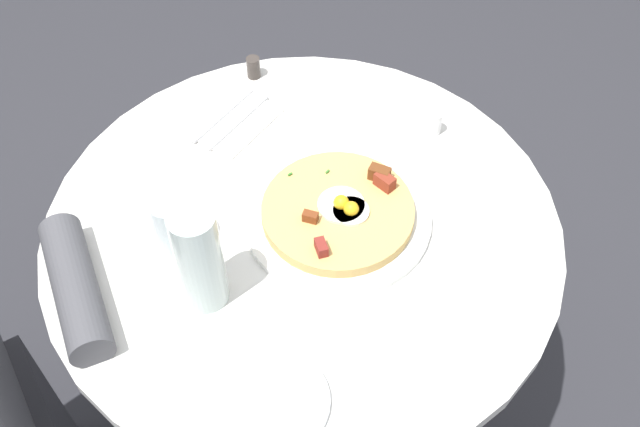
{
  "coord_description": "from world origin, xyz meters",
  "views": [
    {
      "loc": [
        0.69,
        -0.39,
        1.74
      ],
      "look_at": [
        0.01,
        0.03,
        0.76
      ],
      "focal_mm": 40.88,
      "sensor_mm": 36.0,
      "label": 1
    }
  ],
  "objects_px": {
    "fork": "(238,121)",
    "water_bottle": "(200,259)",
    "pepper_shaker": "(253,67)",
    "knife": "(224,114)",
    "breakfast_pizza": "(339,210)",
    "water_glass": "(173,223)",
    "dining_table": "(304,278)",
    "bread_plate": "(274,402)",
    "pizza_plate": "(338,217)",
    "salt_shaker": "(434,123)"
  },
  "relations": [
    {
      "from": "water_glass",
      "to": "pepper_shaker",
      "type": "bearing_deg",
      "value": 134.96
    },
    {
      "from": "pizza_plate",
      "to": "pepper_shaker",
      "type": "relative_size",
      "value": 7.17
    },
    {
      "from": "dining_table",
      "to": "breakfast_pizza",
      "type": "relative_size",
      "value": 3.42
    },
    {
      "from": "knife",
      "to": "fork",
      "type": "bearing_deg",
      "value": -90.0
    },
    {
      "from": "bread_plate",
      "to": "pepper_shaker",
      "type": "height_order",
      "value": "pepper_shaker"
    },
    {
      "from": "dining_table",
      "to": "pepper_shaker",
      "type": "height_order",
      "value": "pepper_shaker"
    },
    {
      "from": "dining_table",
      "to": "knife",
      "type": "relative_size",
      "value": 5.03
    },
    {
      "from": "pizza_plate",
      "to": "pepper_shaker",
      "type": "distance_m",
      "value": 0.42
    },
    {
      "from": "bread_plate",
      "to": "salt_shaker",
      "type": "bearing_deg",
      "value": 121.41
    },
    {
      "from": "breakfast_pizza",
      "to": "knife",
      "type": "height_order",
      "value": "breakfast_pizza"
    },
    {
      "from": "water_glass",
      "to": "bread_plate",
      "type": "bearing_deg",
      "value": -0.37
    },
    {
      "from": "dining_table",
      "to": "water_glass",
      "type": "relative_size",
      "value": 8.17
    },
    {
      "from": "water_glass",
      "to": "salt_shaker",
      "type": "relative_size",
      "value": 2.23
    },
    {
      "from": "pizza_plate",
      "to": "dining_table",
      "type": "bearing_deg",
      "value": -116.9
    },
    {
      "from": "breakfast_pizza",
      "to": "water_glass",
      "type": "distance_m",
      "value": 0.28
    },
    {
      "from": "water_glass",
      "to": "dining_table",
      "type": "bearing_deg",
      "value": 71.06
    },
    {
      "from": "breakfast_pizza",
      "to": "water_bottle",
      "type": "xyz_separation_m",
      "value": [
        0.02,
        -0.27,
        0.08
      ]
    },
    {
      "from": "fork",
      "to": "pepper_shaker",
      "type": "xyz_separation_m",
      "value": [
        -0.11,
        0.09,
        0.02
      ]
    },
    {
      "from": "breakfast_pizza",
      "to": "water_bottle",
      "type": "height_order",
      "value": "water_bottle"
    },
    {
      "from": "bread_plate",
      "to": "fork",
      "type": "distance_m",
      "value": 0.59
    },
    {
      "from": "fork",
      "to": "water_bottle",
      "type": "relative_size",
      "value": 0.89
    },
    {
      "from": "pepper_shaker",
      "to": "pizza_plate",
      "type": "bearing_deg",
      "value": -7.83
    },
    {
      "from": "breakfast_pizza",
      "to": "fork",
      "type": "height_order",
      "value": "breakfast_pizza"
    },
    {
      "from": "dining_table",
      "to": "breakfast_pizza",
      "type": "distance_m",
      "value": 0.21
    },
    {
      "from": "salt_shaker",
      "to": "fork",
      "type": "bearing_deg",
      "value": -124.98
    },
    {
      "from": "knife",
      "to": "pepper_shaker",
      "type": "bearing_deg",
      "value": 11.64
    },
    {
      "from": "water_bottle",
      "to": "salt_shaker",
      "type": "distance_m",
      "value": 0.55
    },
    {
      "from": "pizza_plate",
      "to": "salt_shaker",
      "type": "xyz_separation_m",
      "value": [
        -0.09,
        0.27,
        0.02
      ]
    },
    {
      "from": "pepper_shaker",
      "to": "breakfast_pizza",
      "type": "bearing_deg",
      "value": -7.52
    },
    {
      "from": "pepper_shaker",
      "to": "knife",
      "type": "bearing_deg",
      "value": -54.63
    },
    {
      "from": "fork",
      "to": "salt_shaker",
      "type": "bearing_deg",
      "value": -58.71
    },
    {
      "from": "breakfast_pizza",
      "to": "pepper_shaker",
      "type": "xyz_separation_m",
      "value": [
        -0.42,
        0.05,
        -0.0
      ]
    },
    {
      "from": "fork",
      "to": "water_bottle",
      "type": "bearing_deg",
      "value": -148.37
    },
    {
      "from": "knife",
      "to": "salt_shaker",
      "type": "height_order",
      "value": "salt_shaker"
    },
    {
      "from": "bread_plate",
      "to": "pizza_plate",
      "type": "bearing_deg",
      "value": 132.55
    },
    {
      "from": "water_glass",
      "to": "fork",
      "type": "bearing_deg",
      "value": 132.83
    },
    {
      "from": "breakfast_pizza",
      "to": "knife",
      "type": "xyz_separation_m",
      "value": [
        -0.34,
        -0.05,
        -0.02
      ]
    },
    {
      "from": "breakfast_pizza",
      "to": "fork",
      "type": "bearing_deg",
      "value": -172.64
    },
    {
      "from": "dining_table",
      "to": "pizza_plate",
      "type": "distance_m",
      "value": 0.19
    },
    {
      "from": "breakfast_pizza",
      "to": "bread_plate",
      "type": "relative_size",
      "value": 1.6
    },
    {
      "from": "knife",
      "to": "pepper_shaker",
      "type": "relative_size",
      "value": 3.93
    },
    {
      "from": "bread_plate",
      "to": "pepper_shaker",
      "type": "distance_m",
      "value": 0.73
    },
    {
      "from": "bread_plate",
      "to": "water_bottle",
      "type": "relative_size",
      "value": 0.82
    },
    {
      "from": "knife",
      "to": "salt_shaker",
      "type": "xyz_separation_m",
      "value": [
        0.25,
        0.33,
        0.02
      ]
    },
    {
      "from": "breakfast_pizza",
      "to": "pepper_shaker",
      "type": "height_order",
      "value": "breakfast_pizza"
    },
    {
      "from": "knife",
      "to": "water_glass",
      "type": "height_order",
      "value": "water_glass"
    },
    {
      "from": "fork",
      "to": "pizza_plate",
      "type": "bearing_deg",
      "value": -106.76
    },
    {
      "from": "water_bottle",
      "to": "pizza_plate",
      "type": "bearing_deg",
      "value": 94.84
    },
    {
      "from": "knife",
      "to": "breakfast_pizza",
      "type": "bearing_deg",
      "value": -104.68
    },
    {
      "from": "knife",
      "to": "water_bottle",
      "type": "xyz_separation_m",
      "value": [
        0.36,
        -0.21,
        0.09
      ]
    }
  ]
}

